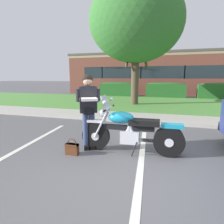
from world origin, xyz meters
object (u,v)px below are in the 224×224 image
object	(u,v)px
hedge_center_left	(166,90)
motorcycle	(135,131)
rider_person	(88,106)
brick_building	(181,74)
handbag	(72,148)
shade_tree	(136,22)
hedge_center_right	(220,91)
hedge_left	(119,89)

from	to	relation	value
hedge_center_left	motorcycle	bearing A→B (deg)	-92.35
rider_person	brick_building	size ratio (longest dim) A/B	0.08
motorcycle	brick_building	bearing A→B (deg)	84.02
handbag	shade_tree	xyz separation A→B (m)	(0.03, 7.68, 4.51)
motorcycle	rider_person	bearing A→B (deg)	-176.59
hedge_center_right	brick_building	world-z (taller)	brick_building
hedge_left	rider_person	bearing A→B (deg)	-78.75
hedge_center_right	hedge_center_left	bearing A→B (deg)	180.00
rider_person	hedge_center_left	distance (m)	12.23
handbag	hedge_center_right	world-z (taller)	hedge_center_right
motorcycle	hedge_center_left	world-z (taller)	motorcycle
handbag	brick_building	size ratio (longest dim) A/B	0.02
handbag	hedge_left	world-z (taller)	hedge_left
shade_tree	hedge_left	size ratio (longest dim) A/B	2.17
handbag	rider_person	bearing A→B (deg)	61.85
handbag	hedge_center_right	size ratio (longest dim) A/B	0.12
rider_person	hedge_center_left	world-z (taller)	rider_person
motorcycle	hedge_center_left	bearing A→B (deg)	87.65
brick_building	handbag	bearing A→B (deg)	-99.48
rider_person	shade_tree	xyz separation A→B (m)	(-0.19, 7.27, 3.64)
hedge_center_right	rider_person	bearing A→B (deg)	-114.35
hedge_left	hedge_center_left	bearing A→B (deg)	0.00
rider_person	hedge_center_right	distance (m)	13.32
handbag	hedge_center_left	world-z (taller)	hedge_center_left
hedge_center_left	shade_tree	bearing A→B (deg)	-109.55
motorcycle	handbag	size ratio (longest dim) A/B	6.23
shade_tree	hedge_left	world-z (taller)	shade_tree
motorcycle	brick_building	world-z (taller)	brick_building
handbag	hedge_center_left	size ratio (longest dim) A/B	0.12
hedge_left	motorcycle	bearing A→B (deg)	-74.02
shade_tree	hedge_center_right	size ratio (longest dim) A/B	2.21
handbag	motorcycle	bearing A→B (deg)	20.57
rider_person	hedge_center_left	size ratio (longest dim) A/B	0.55
shade_tree	hedge_center_left	xyz separation A→B (m)	(1.73, 4.86, -4.00)
rider_person	hedge_left	bearing A→B (deg)	101.25
handbag	brick_building	world-z (taller)	brick_building
motorcycle	shade_tree	distance (m)	8.41
motorcycle	rider_person	distance (m)	1.17
shade_tree	hedge_left	xyz separation A→B (m)	(-2.23, 4.86, -4.00)
shade_tree	motorcycle	bearing A→B (deg)	-80.31
motorcycle	hedge_center_right	distance (m)	12.86
rider_person	hedge_center_right	size ratio (longest dim) A/B	0.55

